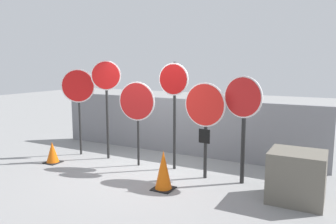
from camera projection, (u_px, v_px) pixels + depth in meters
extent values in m
plane|color=gray|center=(149.00, 169.00, 7.58)|extent=(40.00, 40.00, 0.00)
cube|color=slate|center=(178.00, 126.00, 8.81)|extent=(7.54, 0.12, 1.51)
cylinder|color=black|center=(80.00, 115.00, 8.67)|extent=(0.05, 0.05, 2.16)
cylinder|color=white|center=(78.00, 86.00, 8.51)|extent=(0.77, 0.45, 0.87)
cylinder|color=red|center=(78.00, 86.00, 8.49)|extent=(0.72, 0.42, 0.81)
cylinder|color=black|center=(107.00, 113.00, 8.28)|extent=(0.06, 0.06, 2.36)
cylinder|color=white|center=(106.00, 75.00, 8.09)|extent=(0.63, 0.43, 0.74)
cylinder|color=red|center=(106.00, 75.00, 8.08)|extent=(0.58, 0.39, 0.68)
cylinder|color=black|center=(138.00, 126.00, 7.72)|extent=(0.05, 0.05, 1.94)
cylinder|color=white|center=(137.00, 101.00, 7.59)|extent=(0.91, 0.12, 0.91)
cylinder|color=red|center=(136.00, 101.00, 7.57)|extent=(0.85, 0.12, 0.85)
cylinder|color=black|center=(175.00, 116.00, 7.42)|extent=(0.07, 0.07, 2.46)
cylinder|color=white|center=(174.00, 79.00, 7.25)|extent=(0.72, 0.04, 0.72)
cylinder|color=#AD0F0F|center=(173.00, 79.00, 7.23)|extent=(0.66, 0.04, 0.66)
cylinder|color=black|center=(206.00, 132.00, 6.85)|extent=(0.07, 0.07, 1.99)
cylinder|color=white|center=(205.00, 105.00, 6.71)|extent=(0.91, 0.11, 0.92)
cylinder|color=red|center=(204.00, 105.00, 6.70)|extent=(0.85, 0.10, 0.86)
cube|color=black|center=(204.00, 136.00, 6.81)|extent=(0.25, 0.05, 0.30)
cylinder|color=black|center=(243.00, 131.00, 6.53)|extent=(0.08, 0.08, 2.15)
cylinder|color=white|center=(243.00, 97.00, 6.38)|extent=(0.81, 0.22, 0.83)
cylinder|color=red|center=(243.00, 97.00, 6.36)|extent=(0.75, 0.21, 0.77)
cube|color=black|center=(163.00, 189.00, 6.35)|extent=(0.40, 0.40, 0.02)
cone|color=#E05B0C|center=(163.00, 170.00, 6.29)|extent=(0.33, 0.33, 0.75)
cube|color=black|center=(53.00, 162.00, 8.06)|extent=(0.36, 0.36, 0.02)
cone|color=#E05B0C|center=(52.00, 152.00, 8.02)|extent=(0.30, 0.30, 0.50)
cube|color=#605B51|center=(297.00, 177.00, 5.73)|extent=(0.93, 0.82, 0.90)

